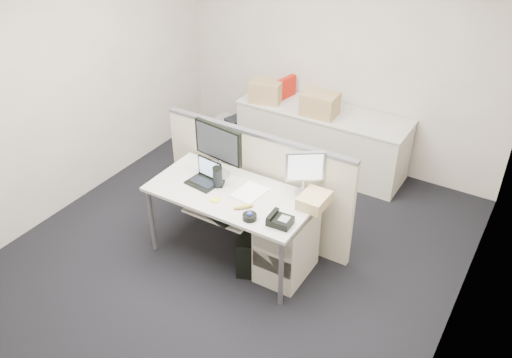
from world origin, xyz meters
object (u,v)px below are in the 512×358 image
Objects in this scene: monitor_main at (219,151)px; desk_phone at (280,221)px; laptop at (202,174)px; desk at (232,198)px.

desk_phone is at bearing -15.85° from monitor_main.
monitor_main is at bearing 82.87° from laptop.
desk is 0.35m from laptop.
desk is at bearing 159.92° from desk_phone.
desk_phone is (0.85, -0.36, -0.23)m from monitor_main.
desk is 0.63m from desk_phone.
laptop is at bearing -96.93° from monitor_main.
laptop is (-0.30, -0.02, 0.17)m from desk.
monitor_main is 1.86× the size of laptop.
desk_phone is at bearing -16.70° from desk.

